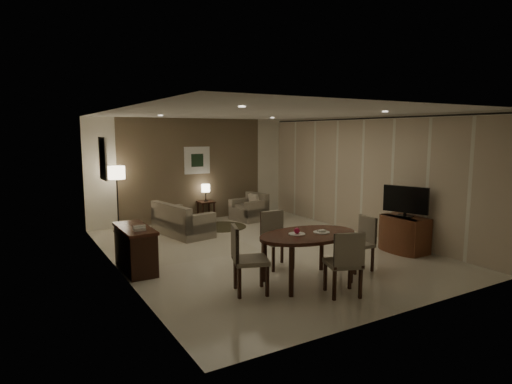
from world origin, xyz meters
TOP-DOWN VIEW (x-y plane):
  - room_shell at (0.00, 0.40)m, footprint 5.50×7.00m
  - taupe_accent at (0.00, 3.48)m, footprint 3.96×0.03m
  - curtain_wall at (2.68, 0.00)m, footprint 0.08×6.70m
  - curtain_rod at (2.68, 0.00)m, footprint 0.03×6.80m
  - art_back_frame at (0.10, 3.46)m, footprint 0.72×0.03m
  - art_back_canvas at (0.10, 3.44)m, footprint 0.34×0.01m
  - art_left_frame at (-2.72, 1.20)m, footprint 0.03×0.60m
  - art_left_canvas at (-2.71, 1.20)m, footprint 0.01×0.46m
  - downlight_nl at (-1.40, -1.80)m, footprint 0.10×0.10m
  - downlight_nr at (1.40, -1.80)m, footprint 0.10×0.10m
  - downlight_fl at (-1.40, 1.80)m, footprint 0.10×0.10m
  - downlight_fr at (1.40, 1.80)m, footprint 0.10×0.10m
  - console_desk at (-2.49, 0.00)m, footprint 0.48×1.20m
  - telephone at (-2.49, -0.30)m, footprint 0.20×0.14m
  - tv_cabinet at (2.40, -1.50)m, footprint 0.48×0.90m
  - flat_tv at (2.38, -1.50)m, footprint 0.36×0.85m
  - dining_table at (-0.32, -1.94)m, footprint 1.65×1.03m
  - chair_near at (-0.20, -2.61)m, footprint 0.60×0.60m
  - chair_far at (-0.31, -1.08)m, footprint 0.50×0.50m
  - chair_left at (-1.31, -1.88)m, footprint 0.62×0.62m
  - chair_right at (0.77, -1.88)m, footprint 0.47×0.47m
  - plate_a at (-0.50, -1.89)m, footprint 0.26×0.26m
  - plate_b at (-0.10, -1.99)m, footprint 0.26×0.26m
  - fruit_apple at (-0.50, -1.89)m, footprint 0.09×0.09m
  - napkin at (-0.10, -1.99)m, footprint 0.12×0.08m
  - round_rug at (0.24, 2.32)m, footprint 1.23×1.23m
  - sofa at (-0.87, 2.05)m, footprint 1.68×1.05m
  - armchair at (1.24, 2.70)m, footprint 0.89×0.93m
  - side_table at (0.24, 3.25)m, footprint 0.41×0.41m
  - table_lamp at (0.24, 3.25)m, footprint 0.22×0.22m
  - floor_lamp at (-2.07, 3.11)m, footprint 0.39×0.39m

SIDE VIEW (x-z plane):
  - round_rug at x=0.24m, z-range 0.00..0.01m
  - side_table at x=0.24m, z-range 0.00..0.52m
  - tv_cabinet at x=2.40m, z-range 0.00..0.70m
  - armchair at x=1.24m, z-range 0.00..0.71m
  - sofa at x=-0.87m, z-range 0.00..0.73m
  - console_desk at x=-2.49m, z-range 0.00..0.75m
  - dining_table at x=-0.32m, z-range 0.00..0.78m
  - chair_right at x=0.77m, z-range 0.00..0.91m
  - chair_far at x=-0.31m, z-range 0.00..0.96m
  - chair_near at x=-0.20m, z-range 0.00..0.96m
  - chair_left at x=-1.31m, z-range 0.00..1.00m
  - table_lamp at x=0.24m, z-range 0.52..1.02m
  - floor_lamp at x=-2.07m, z-range 0.00..1.55m
  - plate_a at x=-0.50m, z-range 0.78..0.79m
  - plate_b at x=-0.10m, z-range 0.78..0.79m
  - telephone at x=-2.49m, z-range 0.76..0.85m
  - napkin at x=-0.10m, z-range 0.79..0.82m
  - fruit_apple at x=-0.50m, z-range 0.79..0.88m
  - flat_tv at x=2.38m, z-range 0.72..1.32m
  - curtain_wall at x=2.68m, z-range 0.03..2.61m
  - taupe_accent at x=0.00m, z-range 0.00..2.70m
  - room_shell at x=0.00m, z-range 0.00..2.70m
  - art_back_frame at x=0.10m, z-range 1.24..1.96m
  - art_back_canvas at x=0.10m, z-range 1.43..1.77m
  - art_left_frame at x=-2.72m, z-range 1.45..2.25m
  - art_left_canvas at x=-2.71m, z-range 1.53..2.17m
  - curtain_rod at x=2.68m, z-range 2.62..2.66m
  - downlight_nl at x=-1.40m, z-range 2.68..2.69m
  - downlight_nr at x=1.40m, z-range 2.68..2.69m
  - downlight_fl at x=-1.40m, z-range 2.68..2.69m
  - downlight_fr at x=1.40m, z-range 2.68..2.69m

